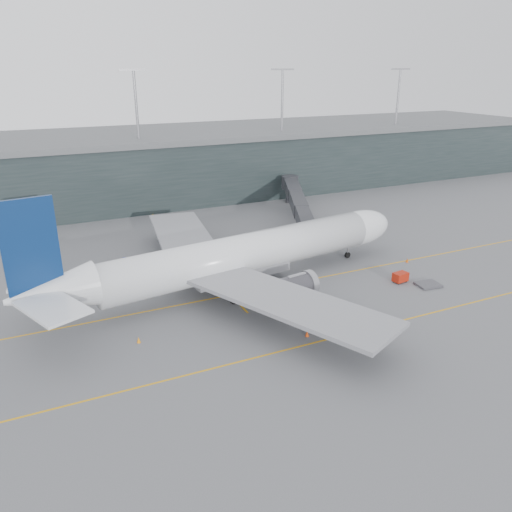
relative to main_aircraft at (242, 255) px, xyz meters
name	(u,v)px	position (x,y,z in m)	size (l,w,h in m)	color
ground	(187,290)	(-7.71, 1.77, -4.72)	(320.00, 320.00, 0.00)	#55555A
taxiline_a	(196,302)	(-7.71, -2.23, -4.71)	(160.00, 0.25, 0.02)	orange
taxiline_b	(243,361)	(-7.71, -18.23, -4.71)	(160.00, 0.25, 0.02)	orange
taxiline_lead_main	(180,243)	(-2.71, 21.77, -4.71)	(0.25, 60.00, 0.02)	orange
terminal	(111,167)	(-7.72, 59.77, 2.90)	(240.00, 36.00, 29.00)	#1D2728
main_aircraft	(242,255)	(0.00, 0.00, 0.00)	(59.94, 55.81, 16.82)	white
jet_bridge	(285,202)	(19.57, 23.82, -0.02)	(19.25, 43.78, 6.28)	#28292D
gse_cart	(400,277)	(21.73, -8.64, -3.89)	(2.34, 1.65, 1.49)	#A41C0B
baggage_dolly	(428,285)	(24.55, -11.44, -4.52)	(3.29, 2.63, 0.33)	#3F3E44
uld_a	(128,265)	(-13.86, 12.31, -3.66)	(2.76, 2.53, 2.03)	#3B3A3F
uld_b	(159,260)	(-8.86, 12.84, -3.79)	(2.37, 2.15, 1.76)	#3B3A3F
uld_c	(177,259)	(-6.20, 12.07, -3.70)	(2.54, 2.26, 1.94)	#3B3A3F
cone_nose	(407,260)	(28.09, -2.82, -4.36)	(0.45, 0.45, 0.72)	#CE4E0B
cone_wing_stbd	(307,334)	(1.23, -16.57, -4.36)	(0.45, 0.45, 0.71)	#E0430C
cone_wing_port	(223,257)	(1.40, 11.01, -4.34)	(0.47, 0.47, 0.75)	red
cone_tail	(139,340)	(-17.17, -9.63, -4.37)	(0.44, 0.44, 0.70)	orange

